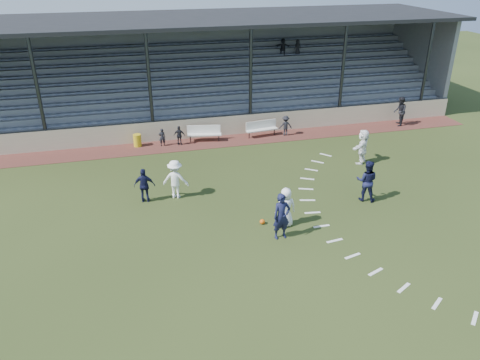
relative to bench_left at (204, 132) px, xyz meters
The scene contains 19 objects.
ground 10.85m from the bench_left, 89.53° to the right, with size 90.00×90.00×0.00m, color #293616.
cinder_track 0.67m from the bench_left, 75.24° to the right, with size 34.00×2.00×0.02m, color #4E241F.
retaining_wall 0.72m from the bench_left, 82.96° to the left, with size 34.00×0.18×1.20m, color #BDAF91.
bench_left is the anchor object (origin of this frame).
bench_right 3.57m from the bench_left, ahead, with size 2.04×0.71×0.95m.
trash_bin 3.94m from the bench_left, behind, with size 0.45×0.45×0.72m, color gold.
football 10.08m from the bench_left, 86.52° to the right, with size 0.22×0.22×0.22m, color #DB560C.
player_white_lead 10.48m from the bench_left, 81.80° to the right, with size 0.83×0.54×1.70m, color white.
player_navy_lead 11.26m from the bench_left, 84.76° to the right, with size 0.70×0.46×1.92m, color #131636.
player_navy_mid 10.84m from the bench_left, 57.82° to the right, with size 0.94×0.73×1.94m, color #131636.
player_white_wing 7.25m from the bench_left, 110.65° to the right, with size 1.19×0.68×1.84m, color white.
player_navy_wing 7.90m from the bench_left, 120.04° to the right, with size 0.95×0.39×1.62m, color #131636.
player_white_back 9.26m from the bench_left, 34.65° to the right, with size 1.74×0.55×1.87m, color white.
official 12.83m from the bench_left, ahead, with size 0.92×0.71×1.88m, color black.
sub_left_near 2.52m from the bench_left, behind, with size 0.39×0.25×1.06m, color black.
sub_left_far 1.54m from the bench_left, 169.26° to the right, with size 0.67×0.28×1.15m, color black.
sub_right 5.04m from the bench_left, ahead, with size 0.81×0.46×1.25m, color black.
grandstand 5.66m from the bench_left, 89.01° to the left, with size 34.60×9.00×6.61m.
penalty_arc 11.64m from the bench_left, 68.77° to the right, with size 3.89×14.63×0.01m.
Camera 1 is at (-4.53, -15.22, 10.20)m, focal length 35.00 mm.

